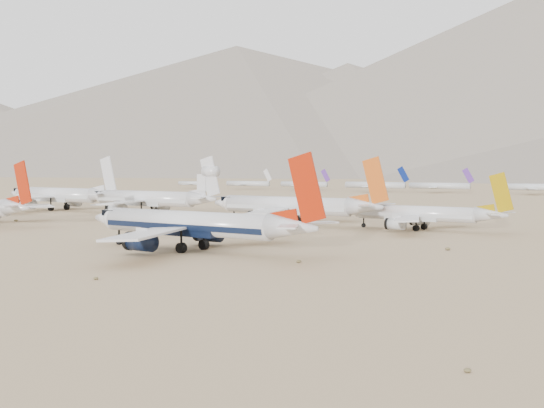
% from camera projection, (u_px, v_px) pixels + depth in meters
% --- Properties ---
extents(ground, '(7000.00, 7000.00, 0.00)m').
position_uv_depth(ground, '(177.00, 253.00, 120.15)').
color(ground, '#9B815A').
rests_on(ground, ground).
extents(main_airliner, '(49.85, 48.69, 17.59)m').
position_uv_depth(main_airliner, '(196.00, 225.00, 121.94)').
color(main_airliner, silver).
rests_on(main_airliner, ground).
extents(row2_gold_tail, '(39.70, 38.83, 14.14)m').
position_uv_depth(row2_gold_tail, '(422.00, 214.00, 163.36)').
color(row2_gold_tail, silver).
rests_on(row2_gold_tail, ground).
extents(row2_orange_tail, '(50.05, 48.97, 17.85)m').
position_uv_depth(row2_orange_tail, '(294.00, 206.00, 177.90)').
color(row2_orange_tail, silver).
rests_on(row2_orange_tail, ground).
extents(row2_white_trijet, '(52.73, 51.53, 18.68)m').
position_uv_depth(row2_white_trijet, '(152.00, 198.00, 216.23)').
color(row2_white_trijet, silver).
rests_on(row2_white_trijet, ground).
extents(row2_white_twin, '(53.43, 52.28, 19.09)m').
position_uv_depth(row2_white_twin, '(60.00, 195.00, 241.65)').
color(row2_white_twin, silver).
rests_on(row2_white_twin, ground).
extents(desert_scrub, '(247.37, 121.67, 0.63)m').
position_uv_depth(desert_scrub, '(6.00, 264.00, 104.57)').
color(desert_scrub, brown).
rests_on(desert_scrub, ground).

